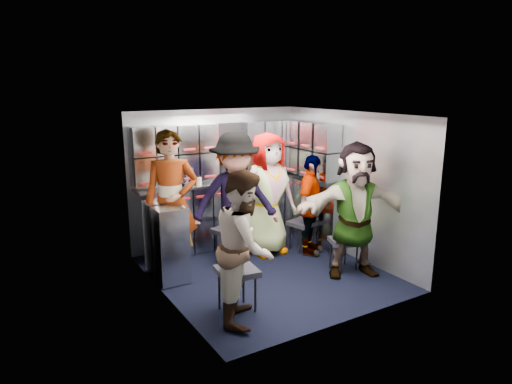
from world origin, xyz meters
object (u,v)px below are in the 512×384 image
attendant_arc_d (311,205)px  jump_seat_center (261,221)px  attendant_arc_a (245,246)px  jump_seat_near_left (237,273)px  jump_seat_mid_left (229,232)px  jump_seat_near_right (344,243)px  attendant_arc_c (268,194)px  attendant_arc_e (355,210)px  jump_seat_mid_right (303,224)px  attendant_arc_b (235,200)px  attendant_standing (172,203)px

attendant_arc_d → jump_seat_center: bearing=96.6°
jump_seat_center → attendant_arc_a: attendant_arc_a is taller
jump_seat_near_left → jump_seat_mid_left: jump_seat_near_left is taller
jump_seat_near_right → attendant_arc_a: (-1.80, -0.46, 0.43)m
jump_seat_near_left → attendant_arc_d: attendant_arc_d is taller
attendant_arc_c → attendant_arc_d: attendant_arc_c is taller
jump_seat_mid_left → jump_seat_near_right: size_ratio=1.11×
jump_seat_near_right → attendant_arc_e: 0.53m
jump_seat_center → attendant_arc_c: (0.00, -0.18, 0.46)m
jump_seat_mid_right → jump_seat_near_left: bearing=-146.4°
jump_seat_center → attendant_arc_c: 0.50m
attendant_arc_b → attendant_arc_e: (1.17, -1.08, -0.04)m
attendant_standing → attendant_arc_e: 2.38m
jump_seat_mid_left → jump_seat_center: bearing=16.0°
jump_seat_near_right → jump_seat_near_left: bearing=-171.1°
jump_seat_mid_right → attendant_standing: size_ratio=0.24×
attendant_arc_a → attendant_arc_e: 1.82m
jump_seat_mid_left → jump_seat_mid_right: (1.16, -0.18, -0.03)m
jump_seat_near_right → attendant_arc_a: bearing=-165.6°
jump_seat_mid_right → attendant_arc_a: (-1.78, -1.36, 0.41)m
jump_seat_mid_right → attendant_arc_e: (0.02, -1.08, 0.48)m
jump_seat_near_right → attendant_standing: (-2.01, 1.10, 0.58)m
jump_seat_center → jump_seat_near_right: (0.53, -1.27, -0.06)m
attendant_arc_c → attendant_arc_d: 0.65m
jump_seat_mid_left → attendant_arc_c: 0.80m
attendant_arc_d → attendant_arc_e: (0.02, -0.90, 0.14)m
attendant_standing → attendant_arc_d: attendant_standing is taller
attendant_standing → attendant_arc_b: bearing=8.4°
jump_seat_near_left → jump_seat_mid_left: (0.62, 1.36, -0.01)m
jump_seat_mid_right → attendant_standing: bearing=174.5°
jump_seat_mid_right → attendant_arc_d: 0.38m
jump_seat_mid_right → jump_seat_near_right: (0.02, -0.90, -0.02)m
jump_seat_center → attendant_arc_d: (0.51, -0.54, 0.30)m
attendant_arc_a → attendant_arc_b: size_ratio=0.88×
jump_seat_near_right → attendant_arc_c: attendant_arc_c is taller
jump_seat_near_left → attendant_standing: attendant_standing is taller
attendant_arc_a → attendant_arc_e: bearing=-46.5°
attendant_arc_b → attendant_standing: bearing=-177.9°
attendant_standing → attendant_arc_c: 1.48m
jump_seat_near_left → attendant_arc_a: size_ratio=0.31×
jump_seat_mid_right → attendant_arc_d: bearing=-90.0°
attendant_arc_a → attendant_arc_d: bearing=-21.7°
attendant_arc_b → jump_seat_center: bearing=44.8°
attendant_standing → jump_seat_center: bearing=28.1°
attendant_arc_b → attendant_arc_c: attendant_arc_b is taller
jump_seat_near_right → attendant_arc_d: 0.81m
attendant_arc_a → jump_seat_near_left: bearing=34.7°
attendant_arc_a → attendant_arc_d: size_ratio=1.10×
jump_seat_center → attendant_arc_e: bearing=-69.9°
jump_seat_mid_right → attendant_arc_d: attendant_arc_d is taller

